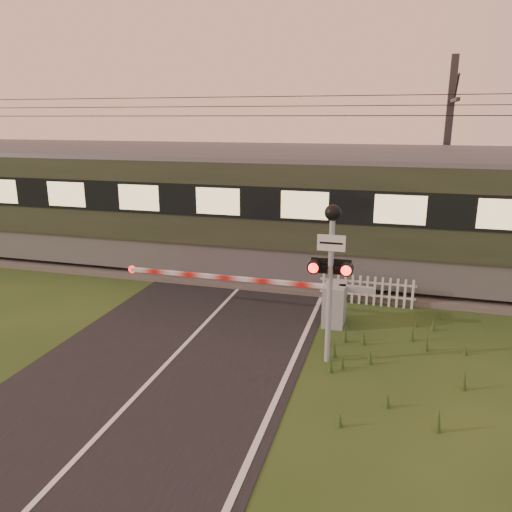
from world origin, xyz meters
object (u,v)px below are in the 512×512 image
(crossing_signal, at_px, (331,256))
(catenary_mast, at_px, (445,165))
(boom_gate, at_px, (322,300))
(picket_fence, at_px, (367,290))

(crossing_signal, relative_size, catenary_mast, 0.49)
(boom_gate, bearing_deg, catenary_mast, 60.57)
(catenary_mast, bearing_deg, boom_gate, -119.43)
(crossing_signal, bearing_deg, picket_fence, 80.72)
(boom_gate, height_order, picket_fence, boom_gate)
(picket_fence, distance_m, catenary_mast, 5.79)
(boom_gate, xyz_separation_m, crossing_signal, (0.47, -2.22, 1.88))
(boom_gate, xyz_separation_m, catenary_mast, (3.30, 5.85, 3.23))
(crossing_signal, xyz_separation_m, picket_fence, (0.65, 3.95, -2.07))
(boom_gate, relative_size, catenary_mast, 0.97)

